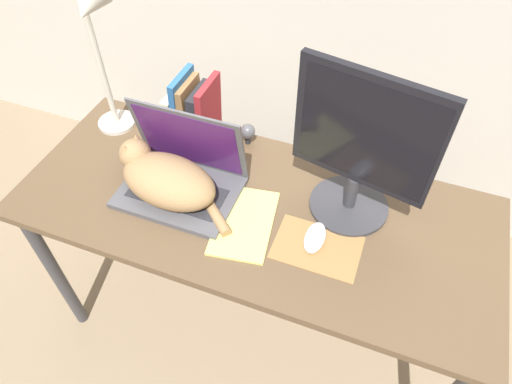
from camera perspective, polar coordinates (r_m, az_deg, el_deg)
The scene contains 10 objects.
desk at distance 1.43m, azimuth -0.32°, elevation -3.77°, with size 1.45×0.61×0.73m.
laptop at distance 1.40m, azimuth -9.19°, elevation 1.95°, with size 0.36×0.25×0.26m.
cat at distance 1.38m, azimuth -11.27°, elevation 1.69°, with size 0.42×0.22×0.15m.
external_monitor at distance 1.23m, azimuth 13.08°, elevation 5.35°, with size 0.39×0.23×0.46m.
mousepad at distance 1.29m, azimuth 7.64°, elevation -6.88°, with size 0.24×0.16×0.00m.
computer_mouse at distance 1.29m, azimuth 7.37°, elevation -5.66°, with size 0.06×0.11×0.03m.
book_row at distance 1.53m, azimuth -7.95°, elevation 9.76°, with size 0.15×0.15×0.25m.
desk_lamp at distance 1.48m, azimuth -19.53°, elevation 18.01°, with size 0.17×0.17×0.53m.
notepad at distance 1.32m, azimuth -1.35°, elevation -3.87°, with size 0.20×0.28×0.01m.
webcam at distance 1.54m, azimuth -1.05°, elevation 7.52°, with size 0.05×0.05×0.08m.
Camera 1 is at (0.32, -0.52, 1.77)m, focal length 32.00 mm.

